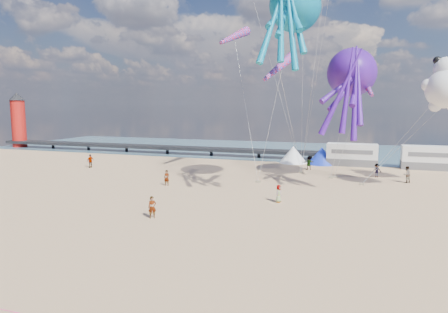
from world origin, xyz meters
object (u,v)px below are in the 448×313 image
Objects in this scene: beachgoer_1 at (407,174)px; sandbag_e at (301,172)px; sandbag_c at (362,184)px; windsock_left at (234,37)px; tent_white at (293,154)px; windsock_right at (279,68)px; beachgoer_4 at (309,163)px; sandbag_d at (334,177)px; lighthouse at (19,124)px; standing_person at (152,207)px; beachgoer_0 at (279,194)px; sandbag_a at (258,182)px; kite_octopus_teal at (295,6)px; motorhome_0 at (352,155)px; kite_panda at (445,89)px; tent_blue at (322,156)px; beachgoer_3 at (90,161)px; kite_octopus_purple at (352,73)px; sandbag_b at (331,178)px; beachgoer_5 at (167,178)px; beachgoer_2 at (377,170)px; motorhome_1 at (429,158)px; windsock_mid at (366,84)px.

sandbag_e is (-11.50, 2.31, -0.78)m from beachgoer_1.
windsock_left is at bearing 172.68° from sandbag_c.
tent_white is 0.83× the size of windsock_right.
beachgoer_4 reaches higher than sandbag_d.
windsock_left is (-5.29, -11.55, 14.88)m from tent_white.
standing_person is at bearing -35.94° from lighthouse.
sandbag_a is at bearing 39.56° from beachgoer_0.
windsock_left is (0.23, 19.59, 15.26)m from standing_person.
sandbag_c is 19.11m from kite_octopus_teal.
beachgoer_1 is (11.37, 12.84, 0.13)m from beachgoer_0.
beachgoer_0 is at bearing -103.33° from motorhome_0.
motorhome_0 is 13.20× the size of sandbag_d.
standing_person is at bearing -152.33° from kite_panda.
standing_person is at bearing -77.38° from windsock_left.
tent_blue is 2.25× the size of beachgoer_3.
kite_octopus_purple reaches higher than kite_panda.
sandbag_b is at bearing -39.11° from beachgoer_1.
kite_octopus_teal is (8.20, 13.08, 16.61)m from standing_person.
beachgoer_5 is at bearing 76.30° from standing_person.
tent_white is 2.46× the size of beachgoer_5.
tent_white reaches higher than beachgoer_2.
kite_panda is (25.99, 5.14, 8.95)m from beachgoer_5.
kite_panda is 15.74m from windsock_right.
beachgoer_5 is 3.25× the size of sandbag_d.
motorhome_1 is 15.58m from beachgoer_4.
sandbag_d and sandbag_e have the same top height.
windsock_mid is (9.24, -11.51, 9.26)m from tent_white.
windsock_left reaches higher than windsock_right.
windsock_left is at bearing 57.81° from beachgoer_5.
sandbag_e is at bearing -12.29° from lighthouse.
beachgoer_5 is (-27.35, -20.22, -0.69)m from motorhome_1.
beachgoer_3 is 0.29× the size of windsock_left.
kite_octopus_purple reaches higher than beachgoer_0.
sandbag_b is at bearing -124.26° from sandbag_d.
kite_octopus_purple is (13.30, 19.89, 10.87)m from standing_person.
beachgoer_3 reaches higher than sandbag_d.
tent_blue is at bearing 71.35° from sandbag_a.
beachgoer_5 is at bearing 25.73° from beachgoer_2.
beachgoer_4 is 19.63m from beachgoer_5.
sandbag_d is 10.83m from windsock_mid.
sandbag_d is 0.08× the size of kite_panda.
kite_panda reaches higher than sandbag_a.
beachgoer_1 reaches higher than beachgoer_3.
tent_blue is at bearing -140.02° from beachgoer_4.
beachgoer_4 is (56.84, -9.26, -3.62)m from lighthouse.
beachgoer_5 is 3.25× the size of sandbag_e.
beachgoer_1 is 0.16× the size of kite_octopus_teal.
beachgoer_5 is at bearing -17.86° from beachgoer_1.
lighthouse is 66.16m from beachgoer_2.
tent_blue is 24.32m from kite_octopus_teal.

